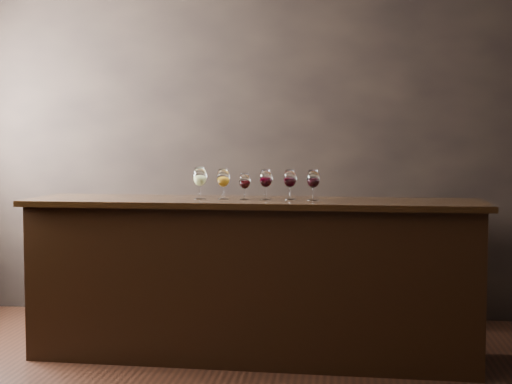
# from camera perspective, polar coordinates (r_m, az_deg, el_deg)

# --- Properties ---
(room_shell) EXTENTS (5.02, 4.52, 2.81)m
(room_shell) POSITION_cam_1_polar(r_m,az_deg,el_deg) (3.91, -9.84, 9.48)
(room_shell) COLOR black
(room_shell) RESTS_ON ground
(bar_counter) EXTENTS (2.93, 0.71, 1.02)m
(bar_counter) POSITION_cam_1_polar(r_m,az_deg,el_deg) (4.78, -0.31, -7.18)
(bar_counter) COLOR black
(bar_counter) RESTS_ON ground
(bar_top) EXTENTS (3.03, 0.78, 0.04)m
(bar_top) POSITION_cam_1_polar(r_m,az_deg,el_deg) (4.70, -0.32, -0.84)
(bar_top) COLOR black
(bar_top) RESTS_ON bar_counter
(back_bar_shelf) EXTENTS (2.69, 0.40, 0.97)m
(back_bar_shelf) POSITION_cam_1_polar(r_m,az_deg,el_deg) (5.81, -3.41, -5.47)
(back_bar_shelf) COLOR black
(back_bar_shelf) RESTS_ON ground
(glass_white) EXTENTS (0.09, 0.09, 0.22)m
(glass_white) POSITION_cam_1_polar(r_m,az_deg,el_deg) (4.76, -4.51, 1.18)
(glass_white) COLOR white
(glass_white) RESTS_ON bar_top
(glass_amber) EXTENTS (0.09, 0.09, 0.20)m
(glass_amber) POSITION_cam_1_polar(r_m,az_deg,el_deg) (4.74, -2.63, 1.08)
(glass_amber) COLOR white
(glass_amber) RESTS_ON bar_top
(glass_red_a) EXTENTS (0.08, 0.08, 0.18)m
(glass_red_a) POSITION_cam_1_polar(r_m,az_deg,el_deg) (4.70, -0.91, 0.84)
(glass_red_a) COLOR white
(glass_red_a) RESTS_ON bar_top
(glass_red_b) EXTENTS (0.09, 0.09, 0.20)m
(glass_red_b) POSITION_cam_1_polar(r_m,az_deg,el_deg) (4.70, 0.79, 1.04)
(glass_red_b) COLOR white
(glass_red_b) RESTS_ON bar_top
(glass_red_c) EXTENTS (0.09, 0.09, 0.20)m
(glass_red_c) POSITION_cam_1_polar(r_m,az_deg,el_deg) (4.70, 2.73, 1.03)
(glass_red_c) COLOR white
(glass_red_c) RESTS_ON bar_top
(glass_red_d) EXTENTS (0.09, 0.09, 0.20)m
(glass_red_d) POSITION_cam_1_polar(r_m,az_deg,el_deg) (4.64, 4.61, 1.00)
(glass_red_d) COLOR white
(glass_red_d) RESTS_ON bar_top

